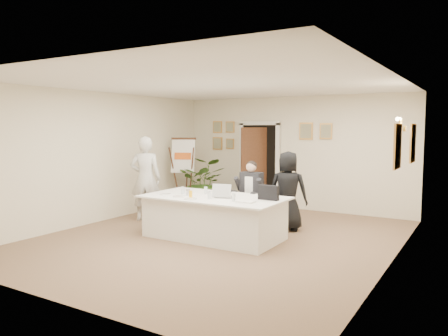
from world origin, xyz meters
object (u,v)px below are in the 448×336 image
(seated_man, at_px, (250,194))
(steel_jug, at_px, (188,193))
(conference_table, at_px, (214,217))
(laptop, at_px, (225,190))
(flip_chart, at_px, (184,176))
(standing_man, at_px, (146,179))
(oj_glass, at_px, (191,194))
(laptop_bag, at_px, (268,193))
(standing_woman, at_px, (288,191))
(paper_stack, at_px, (246,202))
(potted_palm, at_px, (204,182))

(seated_man, distance_m, steel_jug, 1.38)
(conference_table, relative_size, laptop, 7.20)
(flip_chart, bearing_deg, standing_man, -81.27)
(seated_man, xyz_separation_m, oj_glass, (-0.49, -1.38, 0.15))
(conference_table, xyz_separation_m, steel_jug, (-0.47, -0.16, 0.44))
(laptop_bag, bearing_deg, standing_woman, 95.70)
(flip_chart, bearing_deg, standing_woman, -17.35)
(laptop_bag, xyz_separation_m, oj_glass, (-1.30, -0.51, -0.06))
(standing_woman, bearing_deg, standing_man, 1.43)
(seated_man, bearing_deg, paper_stack, -54.52)
(conference_table, bearing_deg, standing_woman, 54.23)
(laptop, height_order, oj_glass, laptop)
(standing_woman, distance_m, laptop_bag, 1.14)
(conference_table, distance_m, paper_stack, 0.94)
(conference_table, xyz_separation_m, oj_glass, (-0.27, -0.36, 0.45))
(seated_man, bearing_deg, standing_man, -156.22)
(seated_man, bearing_deg, laptop_bag, -35.92)
(laptop_bag, bearing_deg, flip_chart, 147.93)
(potted_palm, relative_size, paper_stack, 4.22)
(seated_man, xyz_separation_m, steel_jug, (-0.69, -1.19, 0.14))
(standing_man, xyz_separation_m, steel_jug, (1.63, -0.67, -0.10))
(conference_table, distance_m, seated_man, 1.09)
(laptop, xyz_separation_m, paper_stack, (0.58, -0.30, -0.12))
(potted_palm, xyz_separation_m, steel_jug, (1.43, -2.67, 0.19))
(steel_jug, bearing_deg, conference_table, 18.61)
(conference_table, xyz_separation_m, seated_man, (0.22, 1.03, 0.30))
(laptop, height_order, steel_jug, laptop)
(standing_man, distance_m, steel_jug, 1.76)
(seated_man, relative_size, standing_woman, 0.88)
(flip_chart, bearing_deg, steel_jug, -52.38)
(potted_palm, bearing_deg, conference_table, -52.95)
(flip_chart, distance_m, laptop_bag, 4.03)
(laptop, xyz_separation_m, oj_glass, (-0.50, -0.37, -0.07))
(steel_jug, bearing_deg, standing_woman, 45.93)
(seated_man, height_order, laptop, seated_man)
(paper_stack, xyz_separation_m, oj_glass, (-1.08, -0.08, 0.05))
(laptop_bag, bearing_deg, conference_table, -171.16)
(laptop_bag, distance_m, steel_jug, 1.53)
(oj_glass, bearing_deg, laptop, 36.48)
(standing_man, bearing_deg, laptop, 138.49)
(standing_woman, height_order, steel_jug, standing_woman)
(seated_man, relative_size, paper_stack, 4.56)
(conference_table, xyz_separation_m, paper_stack, (0.81, -0.28, 0.40))
(seated_man, distance_m, standing_woman, 0.75)
(paper_stack, distance_m, steel_jug, 1.29)
(conference_table, xyz_separation_m, standing_woman, (0.92, 1.28, 0.39))
(flip_chart, height_order, laptop_bag, flip_chart)
(laptop, bearing_deg, potted_palm, 114.31)
(conference_table, bearing_deg, oj_glass, -127.53)
(potted_palm, distance_m, laptop_bag, 3.76)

